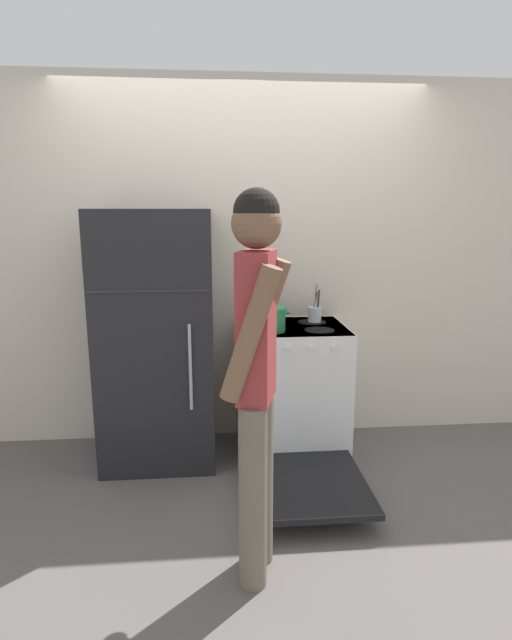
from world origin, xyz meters
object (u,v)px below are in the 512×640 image
Objects in this scene: stove_range at (291,392)px; dutch_oven_pot at (270,319)px; refrigerator at (157,339)px; person at (257,368)px; tea_kettle at (267,313)px; utensil_jar at (315,313)px.

dutch_oven_pot is (-0.16, -0.08, 0.53)m from stove_range.
person is at bearing -65.13° from refrigerator.
refrigerator reaches higher than dutch_oven_pot.
refrigerator is 1.32m from person.
person reaches higher than refrigerator.
dutch_oven_pot is 0.25m from tea_kettle.
stove_range is 0.57m from tea_kettle.
refrigerator is 6.43× the size of dutch_oven_pot.
stove_range is 5.10× the size of utensil_jar.
refrigerator is at bearing 40.87° from person.
person is (-0.18, -1.07, 0.02)m from dutch_oven_pot.
person is at bearing -111.65° from utensil_jar.
refrigerator reaches higher than utensil_jar.
stove_range is at bearing -1.94° from refrigerator.
dutch_oven_pot is at bearing -93.01° from tea_kettle.
utensil_jar is at bearing 1.12° from tea_kettle.
person is (-0.34, -1.16, 0.55)m from stove_range.
refrigerator is 7.48× the size of tea_kettle.
refrigerator is at bearing 171.10° from dutch_oven_pot.
dutch_oven_pot is 0.99× the size of utensil_jar.
refrigerator is 1.09m from utensil_jar.
tea_kettle is 0.85× the size of utensil_jar.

